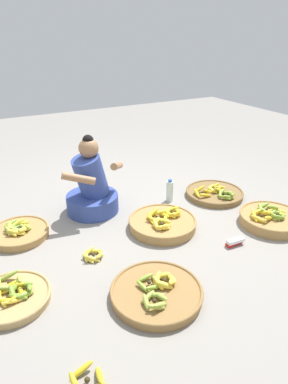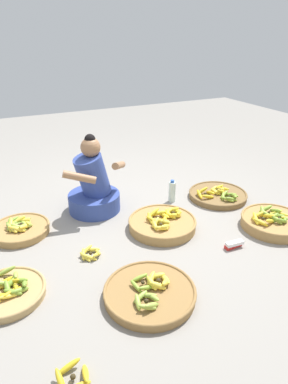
# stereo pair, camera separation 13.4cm
# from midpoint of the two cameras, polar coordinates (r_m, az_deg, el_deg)

# --- Properties ---
(ground_plane) EXTENTS (10.00, 10.00, 0.00)m
(ground_plane) POSITION_cam_midpoint_polar(r_m,az_deg,el_deg) (3.34, -0.34, -4.09)
(ground_plane) COLOR gray
(vendor_woman_front) EXTENTS (0.71, 0.52, 0.80)m
(vendor_woman_front) POSITION_cam_midpoint_polar(r_m,az_deg,el_deg) (3.37, -7.44, 0.80)
(vendor_woman_front) COLOR #334793
(vendor_woman_front) RESTS_ON ground
(banana_basket_mid_left) EXTENTS (0.63, 0.63, 0.14)m
(banana_basket_mid_left) POSITION_cam_midpoint_polar(r_m,az_deg,el_deg) (3.79, 13.44, -0.44)
(banana_basket_mid_left) COLOR brown
(banana_basket_mid_left) RESTS_ON ground
(banana_basket_near_vendor) EXTENTS (0.64, 0.64, 0.13)m
(banana_basket_near_vendor) POSITION_cam_midpoint_polar(r_m,az_deg,el_deg) (2.40, 2.66, -16.67)
(banana_basket_near_vendor) COLOR olive
(banana_basket_near_vendor) RESTS_ON ground
(banana_basket_back_center) EXTENTS (0.52, 0.52, 0.13)m
(banana_basket_back_center) POSITION_cam_midpoint_polar(r_m,az_deg,el_deg) (2.56, -20.75, -15.61)
(banana_basket_back_center) COLOR tan
(banana_basket_back_center) RESTS_ON ground
(banana_basket_mid_right) EXTENTS (0.60, 0.60, 0.17)m
(banana_basket_mid_right) POSITION_cam_midpoint_polar(r_m,az_deg,el_deg) (3.38, 22.18, -4.68)
(banana_basket_mid_right) COLOR #A87F47
(banana_basket_mid_right) RESTS_ON ground
(banana_basket_front_center) EXTENTS (0.53, 0.53, 0.15)m
(banana_basket_front_center) POSITION_cam_midpoint_polar(r_m,az_deg,el_deg) (3.22, -19.23, -5.88)
(banana_basket_front_center) COLOR #A87F47
(banana_basket_front_center) RESTS_ON ground
(banana_basket_front_left) EXTENTS (0.63, 0.63, 0.17)m
(banana_basket_front_left) POSITION_cam_midpoint_polar(r_m,az_deg,el_deg) (3.12, 4.38, -5.31)
(banana_basket_front_left) COLOR #A87F47
(banana_basket_front_left) RESTS_ON ground
(loose_bananas_front_right) EXTENTS (0.18, 0.18, 0.09)m
(loose_bananas_front_right) POSITION_cam_midpoint_polar(r_m,az_deg,el_deg) (2.02, -9.85, -28.60)
(loose_bananas_front_right) COLOR gold
(loose_bananas_front_right) RESTS_ON ground
(loose_bananas_back_right) EXTENTS (0.19, 0.20, 0.08)m
(loose_bananas_back_right) POSITION_cam_midpoint_polar(r_m,az_deg,el_deg) (2.80, -7.76, -10.33)
(loose_bananas_back_right) COLOR yellow
(loose_bananas_back_right) RESTS_ON ground
(water_bottle) EXTENTS (0.07, 0.07, 0.25)m
(water_bottle) POSITION_cam_midpoint_polar(r_m,az_deg,el_deg) (3.59, 5.86, 0.06)
(water_bottle) COLOR silver
(water_bottle) RESTS_ON ground
(packet_carton_stack) EXTENTS (0.17, 0.07, 0.06)m
(packet_carton_stack) POSITION_cam_midpoint_polar(r_m,az_deg,el_deg) (2.99, 16.30, -8.56)
(packet_carton_stack) COLOR red
(packet_carton_stack) RESTS_ON ground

